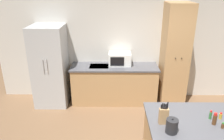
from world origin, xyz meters
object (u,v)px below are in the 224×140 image
microwave (120,59)px  spice_bottle_tall_dark (215,119)px  spice_bottle_amber_oil (223,126)px  spice_bottle_green_herb (211,115)px  spice_bottle_short_red (221,116)px  kettle (172,126)px  pantry_cabinet (175,56)px  knife_block (164,116)px  refrigerator (51,66)px

microwave → spice_bottle_tall_dark: bearing=-62.1°
spice_bottle_amber_oil → spice_bottle_green_herb: spice_bottle_green_herb is taller
spice_bottle_short_red → kettle: (-0.77, -0.31, 0.05)m
pantry_cabinet → knife_block: pantry_cabinet is taller
spice_bottle_short_red → spice_bottle_tall_dark: bearing=-137.7°
pantry_cabinet → spice_bottle_short_red: 2.11m
spice_bottle_tall_dark → spice_bottle_green_herb: size_ratio=1.31×
spice_bottle_amber_oil → refrigerator: bearing=142.2°
refrigerator → knife_block: size_ratio=5.58×
spice_bottle_amber_oil → spice_bottle_green_herb: size_ratio=0.63×
refrigerator → microwave: 1.61m
spice_bottle_green_herb → kettle: (-0.63, -0.31, 0.03)m
pantry_cabinet → spice_bottle_amber_oil: pantry_cabinet is taller
pantry_cabinet → microwave: (-1.25, 0.10, -0.11)m
spice_bottle_tall_dark → spice_bottle_green_herb: (0.00, 0.13, -0.02)m
spice_bottle_tall_dark → knife_block: bearing=178.8°
spice_bottle_short_red → pantry_cabinet: bearing=93.7°
refrigerator → knife_block: refrigerator is taller
microwave → spice_bottle_tall_dark: microwave is taller
spice_bottle_amber_oil → kettle: (-0.70, -0.09, 0.06)m
pantry_cabinet → spice_bottle_short_red: (0.13, -2.10, -0.22)m
spice_bottle_short_red → kettle: kettle is taller
spice_bottle_tall_dark → kettle: kettle is taller
refrigerator → spice_bottle_tall_dark: 3.57m
microwave → knife_block: 2.38m
pantry_cabinet → knife_block: bearing=-107.7°
knife_block → spice_bottle_tall_dark: 0.70m
spice_bottle_amber_oil → microwave: bearing=118.4°
microwave → spice_bottle_amber_oil: 2.75m
refrigerator → spice_bottle_green_herb: 3.49m
spice_bottle_tall_dark → spice_bottle_short_red: spice_bottle_tall_dark is taller
pantry_cabinet → microwave: 1.25m
spice_bottle_tall_dark → kettle: size_ratio=0.82×
pantry_cabinet → knife_block: 2.33m
refrigerator → pantry_cabinet: pantry_cabinet is taller
spice_bottle_short_red → refrigerator: bearing=145.6°
refrigerator → pantry_cabinet: size_ratio=0.80×
refrigerator → spice_bottle_amber_oil: refrigerator is taller
spice_bottle_green_herb → pantry_cabinet: bearing=89.7°
pantry_cabinet → microwave: pantry_cabinet is taller
spice_bottle_green_herb → kettle: kettle is taller
refrigerator → microwave: (1.60, 0.16, 0.13)m
refrigerator → pantry_cabinet: (2.84, 0.06, 0.24)m
refrigerator → spice_bottle_tall_dark: bearing=-37.5°
pantry_cabinet → knife_block: (-0.71, -2.22, -0.14)m
microwave → spice_bottle_short_red: bearing=-57.9°
knife_block → kettle: (0.07, -0.19, -0.03)m
spice_bottle_green_herb → spice_bottle_tall_dark: bearing=-90.1°
refrigerator → pantry_cabinet: 2.85m
spice_bottle_amber_oil → spice_bottle_green_herb: bearing=109.5°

